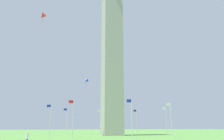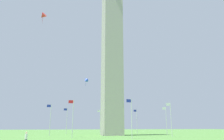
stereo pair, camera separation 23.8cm
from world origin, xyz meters
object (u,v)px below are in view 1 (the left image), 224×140
object	(u,v)px
kite_red_delta	(43,16)
kite_blue_delta	(86,81)
flagpole_ne	(73,117)
obelisk_monument	(112,50)
flagpole_e	(132,116)
flagpole_n	(50,118)
flagpole_se	(171,118)
person_white_shirt	(27,139)
flagpole_w	(100,120)
flagpole_nw	(66,120)
flagpole_sw	(137,120)
flagpole_s	(166,119)

from	to	relation	value
kite_red_delta	kite_blue_delta	size ratio (longest dim) A/B	1.41
flagpole_ne	kite_red_delta	bearing A→B (deg)	-37.94
obelisk_monument	flagpole_e	distance (m)	25.58
flagpole_n	flagpole_ne	xyz separation A→B (m)	(-4.74, 11.43, 0.00)
obelisk_monument	flagpole_se	world-z (taller)	obelisk_monument
person_white_shirt	flagpole_w	bearing A→B (deg)	25.39
flagpole_nw	flagpole_e	bearing A→B (deg)	112.50
flagpole_w	kite_red_delta	size ratio (longest dim) A/B	2.72
flagpole_w	person_white_shirt	world-z (taller)	flagpole_w
flagpole_ne	person_white_shirt	world-z (taller)	flagpole_ne
flagpole_sw	kite_blue_delta	size ratio (longest dim) A/B	3.83
obelisk_monument	person_white_shirt	world-z (taller)	obelisk_monument
obelisk_monument	flagpole_w	size ratio (longest dim) A/B	6.11
flagpole_se	person_white_shirt	xyz separation A→B (m)	(29.80, 18.54, -3.49)
flagpole_nw	kite_red_delta	world-z (taller)	kite_red_delta
flagpole_s	flagpole_n	bearing A→B (deg)	-0.00
flagpole_e	kite_red_delta	world-z (taller)	kite_red_delta
flagpole_e	flagpole_se	distance (m)	12.38
flagpole_ne	flagpole_sw	bearing A→B (deg)	-135.00
flagpole_sw	flagpole_nw	world-z (taller)	same
obelisk_monument	flagpole_e	world-z (taller)	obelisk_monument
flagpole_sw	flagpole_w	world-z (taller)	same
flagpole_ne	flagpole_s	bearing A→B (deg)	-157.50
flagpole_s	kite_blue_delta	distance (m)	25.95
flagpole_n	kite_blue_delta	xyz separation A→B (m)	(-8.41, 2.85, 9.62)
flagpole_n	flagpole_e	xyz separation A→B (m)	(-16.17, 16.17, 0.00)
flagpole_se	kite_red_delta	xyz separation A→B (m)	(31.03, -6.36, 25.51)
person_white_shirt	flagpole_nw	bearing A→B (deg)	37.60
obelisk_monument	flagpole_w	xyz separation A→B (m)	(0.06, -16.17, -19.81)
flagpole_ne	flagpole_nw	xyz separation A→B (m)	(-0.00, -22.87, 0.00)
obelisk_monument	kite_blue_delta	distance (m)	13.17
flagpole_e	flagpole_w	bearing A→B (deg)	-90.00
flagpole_s	flagpole_nw	bearing A→B (deg)	-22.50
flagpole_n	kite_red_delta	distance (m)	26.23
flagpole_n	flagpole_se	distance (m)	29.88
flagpole_s	kite_blue_delta	xyz separation A→B (m)	(23.94, 2.85, 9.62)
flagpole_e	flagpole_se	size ratio (longest dim) A/B	1.00
flagpole_se	flagpole_s	xyz separation A→B (m)	(-4.74, -11.43, 0.00)
flagpole_e	flagpole_sw	size ratio (longest dim) A/B	1.00
kite_blue_delta	flagpole_e	bearing A→B (deg)	120.25
flagpole_n	person_white_shirt	bearing A→B (deg)	85.81
person_white_shirt	kite_blue_delta	bearing A→B (deg)	25.75
obelisk_monument	flagpole_e	bearing A→B (deg)	89.79
obelisk_monument	kite_blue_delta	size ratio (longest dim) A/B	23.42
flagpole_se	person_white_shirt	distance (m)	35.27
flagpole_e	obelisk_monument	bearing A→B (deg)	-90.21
flagpole_s	flagpole_nw	distance (m)	29.88
flagpole_s	flagpole_nw	world-z (taller)	same
flagpole_n	flagpole_w	size ratio (longest dim) A/B	1.00
flagpole_ne	flagpole_s	xyz separation A→B (m)	(-27.61, -11.43, 0.00)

